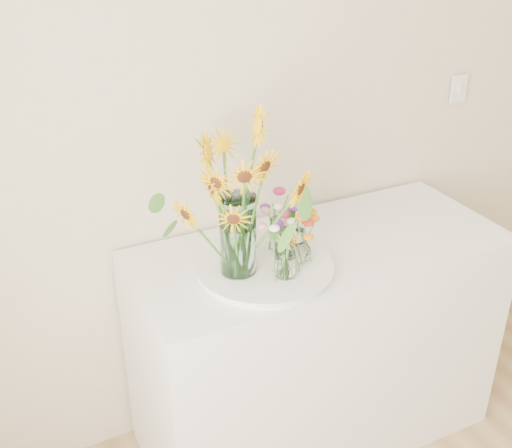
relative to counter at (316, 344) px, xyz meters
name	(u,v)px	position (x,y,z in m)	size (l,w,h in m)	color
counter	(316,344)	(0.00, 0.00, 0.00)	(1.40, 0.60, 0.90)	white
tray	(264,269)	(-0.27, -0.07, 0.46)	(0.45, 0.45, 0.03)	white
mason_jar	(238,236)	(-0.37, -0.06, 0.61)	(0.12, 0.12, 0.28)	#B2E8DF
sunflower_bouquet	(237,197)	(-0.37, -0.06, 0.75)	(0.75, 0.75, 0.56)	#FFBA05
small_vase_a	(286,260)	(-0.24, -0.16, 0.54)	(0.07, 0.07, 0.12)	white
wildflower_posy_a	(286,248)	(-0.24, -0.16, 0.58)	(0.21, 0.21, 0.21)	orange
small_vase_b	(299,245)	(-0.15, -0.09, 0.54)	(0.08, 0.08, 0.12)	white
wildflower_posy_b	(300,233)	(-0.15, -0.09, 0.58)	(0.19, 0.19, 0.21)	orange
small_vase_c	(279,234)	(-0.17, 0.01, 0.53)	(0.07, 0.07, 0.12)	white
wildflower_posy_c	(280,223)	(-0.17, 0.01, 0.58)	(0.20, 0.20, 0.21)	orange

